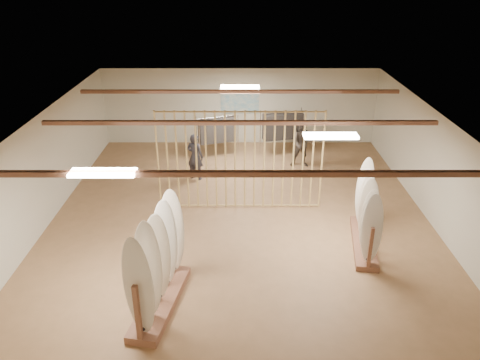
{
  "coord_description": "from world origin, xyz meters",
  "views": [
    {
      "loc": [
        -0.01,
        -10.76,
        6.2
      ],
      "look_at": [
        0.0,
        0.0,
        1.2
      ],
      "focal_mm": 35.0,
      "sensor_mm": 36.0,
      "label": 1
    }
  ],
  "objects_px": {
    "rack_right": "(366,222)",
    "clothing_rack_a": "(217,130)",
    "clothing_rack_b": "(283,126)",
    "shopper_b": "(303,140)",
    "shopper_a": "(195,154)",
    "rack_left": "(158,275)"
  },
  "relations": [
    {
      "from": "rack_right",
      "to": "clothing_rack_a",
      "type": "height_order",
      "value": "rack_right"
    },
    {
      "from": "clothing_rack_b",
      "to": "shopper_b",
      "type": "xyz_separation_m",
      "value": [
        0.58,
        -1.09,
        -0.12
      ]
    },
    {
      "from": "clothing_rack_a",
      "to": "shopper_a",
      "type": "xyz_separation_m",
      "value": [
        -0.61,
        -1.88,
        -0.12
      ]
    },
    {
      "from": "clothing_rack_a",
      "to": "rack_right",
      "type": "bearing_deg",
      "value": -76.03
    },
    {
      "from": "rack_left",
      "to": "clothing_rack_b",
      "type": "bearing_deg",
      "value": 79.43
    },
    {
      "from": "rack_left",
      "to": "clothing_rack_b",
      "type": "xyz_separation_m",
      "value": [
        3.07,
        8.15,
        0.3
      ]
    },
    {
      "from": "rack_right",
      "to": "clothing_rack_b",
      "type": "height_order",
      "value": "rack_right"
    },
    {
      "from": "shopper_a",
      "to": "clothing_rack_a",
      "type": "bearing_deg",
      "value": -83.09
    },
    {
      "from": "rack_right",
      "to": "shopper_a",
      "type": "height_order",
      "value": "rack_right"
    },
    {
      "from": "rack_right",
      "to": "clothing_rack_b",
      "type": "bearing_deg",
      "value": 113.11
    },
    {
      "from": "clothing_rack_a",
      "to": "shopper_b",
      "type": "height_order",
      "value": "shopper_b"
    },
    {
      "from": "clothing_rack_b",
      "to": "shopper_b",
      "type": "relative_size",
      "value": 0.87
    },
    {
      "from": "clothing_rack_a",
      "to": "clothing_rack_b",
      "type": "distance_m",
      "value": 2.29
    },
    {
      "from": "shopper_a",
      "to": "shopper_b",
      "type": "xyz_separation_m",
      "value": [
        3.47,
        1.0,
        0.07
      ]
    },
    {
      "from": "rack_left",
      "to": "shopper_a",
      "type": "distance_m",
      "value": 6.06
    },
    {
      "from": "clothing_rack_b",
      "to": "rack_left",
      "type": "bearing_deg",
      "value": -124.54
    },
    {
      "from": "rack_right",
      "to": "clothing_rack_b",
      "type": "distance_m",
      "value": 6.13
    },
    {
      "from": "clothing_rack_b",
      "to": "shopper_a",
      "type": "distance_m",
      "value": 3.57
    },
    {
      "from": "rack_right",
      "to": "shopper_b",
      "type": "height_order",
      "value": "rack_right"
    },
    {
      "from": "shopper_b",
      "to": "clothing_rack_b",
      "type": "bearing_deg",
      "value": 122.58
    },
    {
      "from": "rack_left",
      "to": "shopper_a",
      "type": "bearing_deg",
      "value": 98.33
    },
    {
      "from": "rack_right",
      "to": "shopper_b",
      "type": "relative_size",
      "value": 1.28
    }
  ]
}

